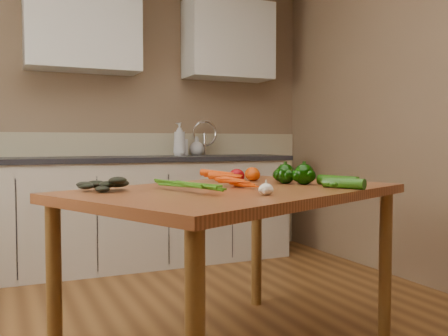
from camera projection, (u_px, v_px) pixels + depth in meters
room at (184, 90)px, 2.16m from camera, size 4.04×5.04×2.64m
counter_run at (127, 210)px, 4.12m from camera, size 2.84×0.64×1.14m
upper_cabinets at (156, 34)px, 4.29m from camera, size 2.15×0.35×0.70m
table at (236, 207)px, 2.31m from camera, size 1.77×1.50×0.81m
soap_bottle_a at (179, 139)px, 4.38m from camera, size 0.13×0.14×0.29m
soap_bottle_b at (181, 143)px, 4.43m from camera, size 0.10×0.10×0.22m
soap_bottle_c at (197, 146)px, 4.53m from camera, size 0.18×0.18×0.17m
carrot_bunch at (215, 180)px, 2.28m from camera, size 0.34×0.31×0.08m
leafy_greens at (106, 179)px, 2.15m from camera, size 0.22×0.19×0.11m
garlic_bulb at (266, 189)px, 1.99m from camera, size 0.06×0.06×0.05m
pepper_a at (285, 174)px, 2.55m from camera, size 0.10×0.10×0.10m
pepper_b at (282, 174)px, 2.69m from camera, size 0.08×0.08×0.08m
pepper_c at (304, 174)px, 2.49m from camera, size 0.10×0.10×0.10m
tomato_a at (237, 176)px, 2.58m from camera, size 0.08×0.08×0.07m
tomato_b at (254, 175)px, 2.72m from camera, size 0.07×0.07×0.07m
tomato_c at (252, 174)px, 2.73m from camera, size 0.08×0.08×0.08m
zucchini_a at (338, 181)px, 2.42m from camera, size 0.12×0.22×0.05m
zucchini_b at (344, 183)px, 2.28m from camera, size 0.13×0.20×0.05m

